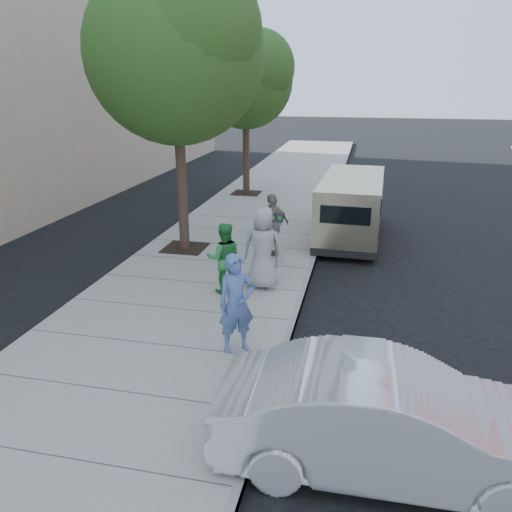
{
  "coord_description": "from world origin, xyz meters",
  "views": [
    {
      "loc": [
        2.68,
        -10.53,
        4.75
      ],
      "look_at": [
        0.45,
        -0.47,
        1.1
      ],
      "focal_mm": 35.0,
      "sensor_mm": 36.0,
      "label": 1
    }
  ],
  "objects_px": {
    "person_green_shirt": "(224,258)",
    "person_striped_polo": "(272,226)",
    "tree_far": "(247,76)",
    "van": "(351,206)",
    "tree_near": "(177,46)",
    "parking_meter": "(277,229)",
    "person_officer": "(236,304)",
    "sedan": "(391,421)",
    "person_gray_shirt": "(263,248)"
  },
  "relations": [
    {
      "from": "tree_near",
      "to": "parking_meter",
      "type": "bearing_deg",
      "value": -20.37
    },
    {
      "from": "person_gray_shirt",
      "to": "person_officer",
      "type": "bearing_deg",
      "value": 92.5
    },
    {
      "from": "person_gray_shirt",
      "to": "person_striped_polo",
      "type": "bearing_deg",
      "value": -85.18
    },
    {
      "from": "van",
      "to": "sedan",
      "type": "bearing_deg",
      "value": -82.86
    },
    {
      "from": "tree_near",
      "to": "person_officer",
      "type": "distance_m",
      "value": 7.49
    },
    {
      "from": "tree_far",
      "to": "parking_meter",
      "type": "xyz_separation_m",
      "value": [
        2.84,
        -8.65,
        -3.67
      ]
    },
    {
      "from": "person_striped_polo",
      "to": "person_gray_shirt",
      "type": "bearing_deg",
      "value": 49.81
    },
    {
      "from": "parking_meter",
      "to": "person_striped_polo",
      "type": "distance_m",
      "value": 0.93
    },
    {
      "from": "sedan",
      "to": "person_striped_polo",
      "type": "relative_size",
      "value": 2.53
    },
    {
      "from": "tree_near",
      "to": "van",
      "type": "bearing_deg",
      "value": 28.84
    },
    {
      "from": "person_green_shirt",
      "to": "van",
      "type": "bearing_deg",
      "value": -133.04
    },
    {
      "from": "person_striped_polo",
      "to": "parking_meter",
      "type": "bearing_deg",
      "value": 62.51
    },
    {
      "from": "tree_far",
      "to": "person_officer",
      "type": "relative_size",
      "value": 3.59
    },
    {
      "from": "tree_near",
      "to": "person_gray_shirt",
      "type": "relative_size",
      "value": 3.9
    },
    {
      "from": "person_officer",
      "to": "tree_near",
      "type": "bearing_deg",
      "value": 86.33
    },
    {
      "from": "tree_far",
      "to": "person_green_shirt",
      "type": "height_order",
      "value": "tree_far"
    },
    {
      "from": "person_green_shirt",
      "to": "person_striped_polo",
      "type": "xyz_separation_m",
      "value": [
        0.61,
        2.62,
        0.06
      ]
    },
    {
      "from": "tree_far",
      "to": "van",
      "type": "bearing_deg",
      "value": -48.16
    },
    {
      "from": "tree_far",
      "to": "person_officer",
      "type": "distance_m",
      "value": 13.73
    },
    {
      "from": "van",
      "to": "sedan",
      "type": "relative_size",
      "value": 1.2
    },
    {
      "from": "person_striped_polo",
      "to": "person_green_shirt",
      "type": "bearing_deg",
      "value": 31.79
    },
    {
      "from": "van",
      "to": "person_gray_shirt",
      "type": "height_order",
      "value": "person_gray_shirt"
    },
    {
      "from": "parking_meter",
      "to": "person_officer",
      "type": "relative_size",
      "value": 0.81
    },
    {
      "from": "sedan",
      "to": "person_officer",
      "type": "bearing_deg",
      "value": 47.45
    },
    {
      "from": "tree_far",
      "to": "person_green_shirt",
      "type": "xyz_separation_m",
      "value": [
        1.95,
        -10.4,
        -3.92
      ]
    },
    {
      "from": "tree_near",
      "to": "person_officer",
      "type": "relative_size",
      "value": 4.16
    },
    {
      "from": "person_green_shirt",
      "to": "person_striped_polo",
      "type": "relative_size",
      "value": 0.93
    },
    {
      "from": "sedan",
      "to": "parking_meter",
      "type": "bearing_deg",
      "value": 20.69
    },
    {
      "from": "sedan",
      "to": "tree_near",
      "type": "bearing_deg",
      "value": 34.6
    },
    {
      "from": "parking_meter",
      "to": "person_gray_shirt",
      "type": "relative_size",
      "value": 0.76
    },
    {
      "from": "tree_near",
      "to": "person_green_shirt",
      "type": "height_order",
      "value": "tree_near"
    },
    {
      "from": "tree_near",
      "to": "parking_meter",
      "type": "relative_size",
      "value": 5.13
    },
    {
      "from": "parking_meter",
      "to": "person_green_shirt",
      "type": "relative_size",
      "value": 0.9
    },
    {
      "from": "person_officer",
      "to": "person_green_shirt",
      "type": "xyz_separation_m",
      "value": [
        -0.93,
        2.46,
        -0.09
      ]
    },
    {
      "from": "person_green_shirt",
      "to": "person_gray_shirt",
      "type": "distance_m",
      "value": 0.93
    },
    {
      "from": "tree_near",
      "to": "van",
      "type": "xyz_separation_m",
      "value": [
        4.56,
        2.51,
        -4.51
      ]
    },
    {
      "from": "tree_far",
      "to": "sedan",
      "type": "height_order",
      "value": "tree_far"
    },
    {
      "from": "van",
      "to": "person_officer",
      "type": "xyz_separation_m",
      "value": [
        -1.68,
        -7.77,
        0.02
      ]
    },
    {
      "from": "parking_meter",
      "to": "van",
      "type": "relative_size",
      "value": 0.28
    },
    {
      "from": "sedan",
      "to": "person_officer",
      "type": "height_order",
      "value": "person_officer"
    },
    {
      "from": "tree_near",
      "to": "person_officer",
      "type": "bearing_deg",
      "value": -61.33
    },
    {
      "from": "tree_near",
      "to": "person_striped_polo",
      "type": "distance_m",
      "value": 5.2
    },
    {
      "from": "tree_near",
      "to": "person_striped_polo",
      "type": "xyz_separation_m",
      "value": [
        2.56,
        -0.18,
        -4.52
      ]
    },
    {
      "from": "tree_near",
      "to": "person_green_shirt",
      "type": "xyz_separation_m",
      "value": [
        1.95,
        -2.8,
        -4.58
      ]
    },
    {
      "from": "parking_meter",
      "to": "person_officer",
      "type": "bearing_deg",
      "value": -83.9
    },
    {
      "from": "parking_meter",
      "to": "person_green_shirt",
      "type": "xyz_separation_m",
      "value": [
        -0.89,
        -1.74,
        -0.25
      ]
    },
    {
      "from": "van",
      "to": "parking_meter",
      "type": "bearing_deg",
      "value": -113.75
    },
    {
      "from": "person_gray_shirt",
      "to": "van",
      "type": "bearing_deg",
      "value": -110.62
    },
    {
      "from": "tree_far",
      "to": "van",
      "type": "distance_m",
      "value": 7.84
    },
    {
      "from": "sedan",
      "to": "person_gray_shirt",
      "type": "relative_size",
      "value": 2.3
    }
  ]
}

